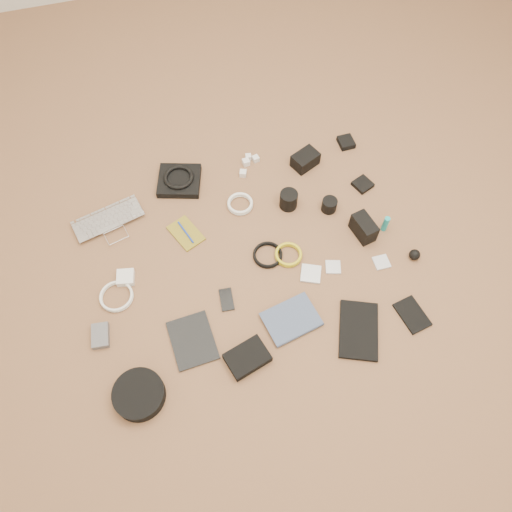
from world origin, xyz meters
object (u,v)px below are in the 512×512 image
object	(u,v)px
laptop	(112,227)
tablet	(193,340)
paperback	(301,336)
dslr_camera	(305,160)
headphone_case	(139,395)
phone	(227,300)

from	to	relation	value
laptop	tablet	bearing A→B (deg)	-83.21
paperback	dslr_camera	bearing A→B (deg)	-30.86
laptop	headphone_case	xyz separation A→B (m)	(-0.00, -0.76, 0.01)
headphone_case	phone	bearing A→B (deg)	35.78
phone	paperback	size ratio (longest dim) A/B	0.47
dslr_camera	paperback	size ratio (longest dim) A/B	0.57
laptop	dslr_camera	world-z (taller)	dslr_camera
laptop	paperback	bearing A→B (deg)	-61.73
headphone_case	paperback	size ratio (longest dim) A/B	0.91
headphone_case	dslr_camera	bearing A→B (deg)	43.04
laptop	headphone_case	size ratio (longest dim) A/B	1.61
dslr_camera	tablet	size ratio (longest dim) A/B	0.57
headphone_case	laptop	bearing A→B (deg)	89.77
headphone_case	paperback	xyz separation A→B (m)	(0.64, 0.06, -0.02)
tablet	phone	world-z (taller)	tablet
tablet	laptop	bearing A→B (deg)	107.24
laptop	paperback	distance (m)	0.95
dslr_camera	phone	size ratio (longest dim) A/B	1.21
paperback	tablet	bearing A→B (deg)	64.95
tablet	paperback	size ratio (longest dim) A/B	1.00
dslr_camera	headphone_case	xyz separation A→B (m)	(-0.93, -0.87, -0.01)
phone	paperback	bearing A→B (deg)	-38.97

